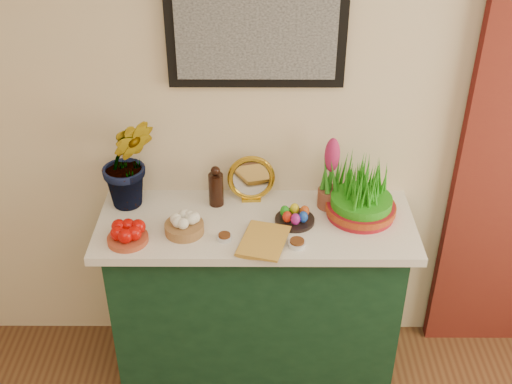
# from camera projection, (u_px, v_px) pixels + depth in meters

# --- Properties ---
(sideboard) EXTENTS (1.30, 0.45, 0.85)m
(sideboard) POSITION_uv_depth(u_px,v_px,m) (256.00, 299.00, 3.09)
(sideboard) COLOR #153A22
(sideboard) RESTS_ON ground
(tablecloth) EXTENTS (1.40, 0.55, 0.04)m
(tablecloth) POSITION_uv_depth(u_px,v_px,m) (256.00, 224.00, 2.84)
(tablecloth) COLOR white
(tablecloth) RESTS_ON sideboard
(hyacinth_green) EXTENTS (0.32, 0.29, 0.58)m
(hyacinth_green) POSITION_uv_depth(u_px,v_px,m) (127.00, 148.00, 2.78)
(hyacinth_green) COLOR #2A7F1B
(hyacinth_green) RESTS_ON tablecloth
(apple_bowl) EXTENTS (0.19, 0.19, 0.09)m
(apple_bowl) POSITION_uv_depth(u_px,v_px,m) (127.00, 234.00, 2.68)
(apple_bowl) COLOR #A84528
(apple_bowl) RESTS_ON tablecloth
(garlic_basket) EXTENTS (0.19, 0.19, 0.09)m
(garlic_basket) POSITION_uv_depth(u_px,v_px,m) (184.00, 225.00, 2.74)
(garlic_basket) COLOR #A07140
(garlic_basket) RESTS_ON tablecloth
(vinegar_cruet) EXTENTS (0.07, 0.07, 0.20)m
(vinegar_cruet) POSITION_uv_depth(u_px,v_px,m) (216.00, 188.00, 2.89)
(vinegar_cruet) COLOR black
(vinegar_cruet) RESTS_ON tablecloth
(mirror) EXTENTS (0.22, 0.07, 0.22)m
(mirror) POSITION_uv_depth(u_px,v_px,m) (251.00, 179.00, 2.92)
(mirror) COLOR gold
(mirror) RESTS_ON tablecloth
(book) EXTENTS (0.22, 0.28, 0.03)m
(book) POSITION_uv_depth(u_px,v_px,m) (242.00, 237.00, 2.70)
(book) COLOR gold
(book) RESTS_ON tablecloth
(spice_dish_left) EXTENTS (0.06, 0.06, 0.03)m
(spice_dish_left) POSITION_uv_depth(u_px,v_px,m) (224.00, 237.00, 2.71)
(spice_dish_left) COLOR silver
(spice_dish_left) RESTS_ON tablecloth
(spice_dish_right) EXTENTS (0.08, 0.08, 0.03)m
(spice_dish_right) POSITION_uv_depth(u_px,v_px,m) (297.00, 243.00, 2.67)
(spice_dish_right) COLOR silver
(spice_dish_right) RESTS_ON tablecloth
(egg_plate) EXTENTS (0.19, 0.19, 0.07)m
(egg_plate) POSITION_uv_depth(u_px,v_px,m) (295.00, 217.00, 2.81)
(egg_plate) COLOR black
(egg_plate) RESTS_ON tablecloth
(hyacinth_pink) EXTENTS (0.11, 0.11, 0.35)m
(hyacinth_pink) POSITION_uv_depth(u_px,v_px,m) (331.00, 177.00, 2.84)
(hyacinth_pink) COLOR brown
(hyacinth_pink) RESTS_ON tablecloth
(wheatgrass_sabzeh) EXTENTS (0.31, 0.31, 0.26)m
(wheatgrass_sabzeh) POSITION_uv_depth(u_px,v_px,m) (362.00, 194.00, 2.81)
(wheatgrass_sabzeh) COLOR maroon
(wheatgrass_sabzeh) RESTS_ON tablecloth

